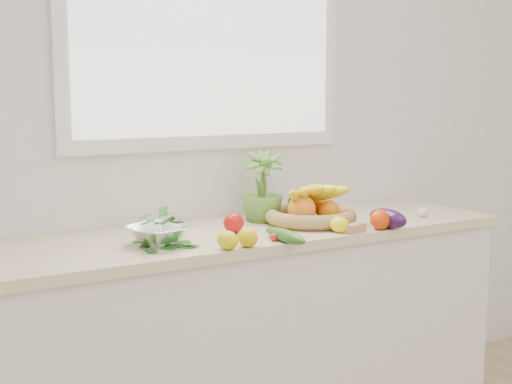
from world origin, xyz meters
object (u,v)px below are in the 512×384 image
fruit_basket (310,211)px  potted_herb (262,188)px  apple (234,223)px  eggplant (388,218)px  colander_with_spinach (158,229)px  cucumber (285,236)px

fruit_basket → potted_herb: bearing=132.8°
apple → potted_herb: (0.23, 0.17, 0.10)m
eggplant → colander_with_spinach: (-0.92, 0.18, 0.02)m
eggplant → fruit_basket: (-0.21, 0.24, 0.01)m
apple → potted_herb: bearing=35.6°
eggplant → fruit_basket: 0.32m
apple → fruit_basket: fruit_basket is taller
potted_herb → fruit_basket: size_ratio=0.71×
apple → cucumber: size_ratio=0.31×
eggplant → colander_with_spinach: bearing=169.1°
eggplant → fruit_basket: size_ratio=0.45×
colander_with_spinach → fruit_basket: bearing=5.2°
cucumber → potted_herb: 0.44m
potted_herb → fruit_basket: (0.14, -0.15, -0.09)m
potted_herb → colander_with_spinach: size_ratio=1.14×
eggplant → cucumber: size_ratio=0.76×
cucumber → potted_herb: (0.15, 0.40, 0.12)m
fruit_basket → colander_with_spinach: bearing=-174.8°
potted_herb → eggplant: bearing=-48.0°
apple → colander_with_spinach: colander_with_spinach is taller
apple → eggplant: (0.58, -0.22, -0.00)m
apple → eggplant: bearing=-21.1°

